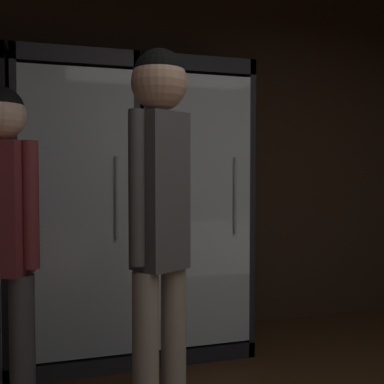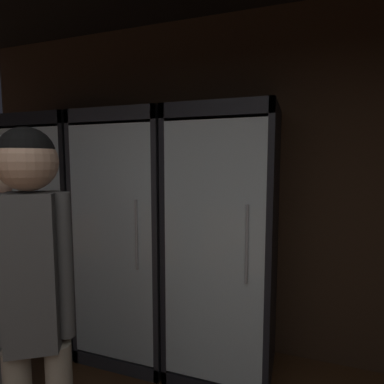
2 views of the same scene
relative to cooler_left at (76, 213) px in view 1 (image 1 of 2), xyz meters
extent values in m
cube|color=#382619|center=(1.23, 0.33, 0.42)|extent=(6.00, 0.06, 2.80)
cube|color=black|center=(-0.42, -0.05, 0.02)|extent=(0.04, 0.64, 2.00)
cube|color=#2B2B30|center=(0.00, 0.26, 0.02)|extent=(0.75, 0.04, 2.00)
cube|color=#2B2B30|center=(-0.36, -0.05, 0.02)|extent=(0.04, 0.64, 2.00)
cube|color=#2B2B30|center=(0.36, -0.05, 0.02)|extent=(0.04, 0.64, 2.00)
cube|color=#2B2B30|center=(0.00, -0.05, 0.97)|extent=(0.75, 0.64, 0.10)
cube|color=#2B2B30|center=(0.00, -0.05, -0.93)|extent=(0.75, 0.64, 0.10)
cube|color=white|center=(0.00, 0.23, 0.02)|extent=(0.67, 0.02, 1.76)
cube|color=silver|center=(0.00, -0.36, 0.02)|extent=(0.67, 0.02, 1.76)
cylinder|color=#B2B2B7|center=(0.22, -0.38, 0.12)|extent=(0.02, 0.02, 0.50)
cube|color=silver|center=(0.00, -0.05, -0.86)|extent=(0.65, 0.56, 0.02)
cylinder|color=brown|center=(-0.22, -0.08, -0.76)|extent=(0.06, 0.06, 0.18)
cylinder|color=brown|center=(-0.22, -0.08, -0.62)|extent=(0.02, 0.02, 0.08)
cylinder|color=beige|center=(-0.22, -0.08, -0.76)|extent=(0.06, 0.06, 0.06)
cylinder|color=#336B38|center=(0.00, -0.09, -0.74)|extent=(0.07, 0.07, 0.22)
cylinder|color=#336B38|center=(0.00, -0.09, -0.60)|extent=(0.02, 0.02, 0.06)
cylinder|color=white|center=(0.00, -0.09, -0.74)|extent=(0.07, 0.07, 0.06)
cylinder|color=black|center=(0.21, -0.03, -0.74)|extent=(0.07, 0.07, 0.22)
cylinder|color=black|center=(0.21, -0.03, -0.58)|extent=(0.03, 0.03, 0.09)
cylinder|color=#B2332D|center=(0.21, -0.03, -0.74)|extent=(0.08, 0.08, 0.06)
cube|color=silver|center=(0.00, -0.05, -0.42)|extent=(0.65, 0.56, 0.02)
cylinder|color=gray|center=(-0.24, -0.05, -0.31)|extent=(0.06, 0.06, 0.20)
cylinder|color=gray|center=(-0.24, -0.05, -0.16)|extent=(0.02, 0.02, 0.09)
cylinder|color=#B2332D|center=(-0.24, -0.05, -0.33)|extent=(0.07, 0.07, 0.07)
cylinder|color=gray|center=(-0.08, 0.00, -0.29)|extent=(0.07, 0.07, 0.24)
cylinder|color=gray|center=(-0.08, 0.00, -0.14)|extent=(0.02, 0.02, 0.06)
cylinder|color=tan|center=(-0.08, 0.00, -0.31)|extent=(0.07, 0.07, 0.09)
cylinder|color=brown|center=(0.09, -0.06, -0.31)|extent=(0.07, 0.07, 0.21)
cylinder|color=brown|center=(0.09, -0.06, -0.17)|extent=(0.02, 0.02, 0.07)
cylinder|color=beige|center=(0.09, -0.06, -0.31)|extent=(0.07, 0.07, 0.08)
cylinder|color=gray|center=(0.24, -0.09, -0.30)|extent=(0.06, 0.06, 0.23)
cylinder|color=gray|center=(0.24, -0.09, -0.13)|extent=(0.03, 0.03, 0.09)
cylinder|color=beige|center=(0.24, -0.09, -0.31)|extent=(0.07, 0.07, 0.08)
cube|color=silver|center=(0.00, -0.05, 0.02)|extent=(0.65, 0.56, 0.02)
cylinder|color=#9EAD99|center=(-0.25, -0.05, 0.12)|extent=(0.08, 0.08, 0.19)
cylinder|color=#9EAD99|center=(-0.25, -0.05, 0.25)|extent=(0.03, 0.03, 0.07)
cylinder|color=beige|center=(-0.25, -0.05, 0.12)|extent=(0.08, 0.08, 0.05)
cylinder|color=brown|center=(-0.09, -0.07, 0.12)|extent=(0.08, 0.08, 0.19)
cylinder|color=brown|center=(-0.09, -0.07, 0.25)|extent=(0.03, 0.03, 0.08)
cylinder|color=tan|center=(-0.09, -0.07, 0.13)|extent=(0.08, 0.08, 0.07)
cylinder|color=black|center=(0.08, -0.07, 0.13)|extent=(0.07, 0.07, 0.21)
cylinder|color=black|center=(0.08, -0.07, 0.27)|extent=(0.03, 0.03, 0.07)
cylinder|color=#B2332D|center=(0.08, -0.07, 0.13)|extent=(0.08, 0.08, 0.06)
cylinder|color=#336B38|center=(0.24, -0.06, 0.12)|extent=(0.07, 0.07, 0.19)
cylinder|color=#336B38|center=(0.24, -0.06, 0.26)|extent=(0.03, 0.03, 0.09)
cylinder|color=tan|center=(0.24, -0.06, 0.11)|extent=(0.08, 0.08, 0.05)
cube|color=silver|center=(0.00, -0.05, 0.45)|extent=(0.65, 0.56, 0.02)
cylinder|color=black|center=(-0.21, -0.02, 0.56)|extent=(0.07, 0.07, 0.21)
cylinder|color=black|center=(-0.21, -0.02, 0.70)|extent=(0.03, 0.03, 0.07)
cylinder|color=white|center=(-0.21, -0.02, 0.55)|extent=(0.07, 0.07, 0.07)
cylinder|color=#336B38|center=(0.00, -0.02, 0.57)|extent=(0.08, 0.08, 0.23)
cylinder|color=#336B38|center=(0.00, -0.02, 0.73)|extent=(0.03, 0.03, 0.08)
cylinder|color=#B2332D|center=(0.00, -0.02, 0.58)|extent=(0.08, 0.08, 0.06)
cylinder|color=#194723|center=(0.22, -0.01, 0.56)|extent=(0.07, 0.07, 0.19)
cylinder|color=#194723|center=(0.22, -0.01, 0.70)|extent=(0.03, 0.03, 0.10)
cylinder|color=white|center=(0.22, -0.01, 0.53)|extent=(0.07, 0.07, 0.07)
cube|color=black|center=(0.77, 0.26, 0.02)|extent=(0.75, 0.04, 2.00)
cube|color=black|center=(0.42, -0.05, 0.02)|extent=(0.04, 0.64, 2.00)
cube|color=black|center=(1.13, -0.05, 0.02)|extent=(0.04, 0.64, 2.00)
cube|color=black|center=(0.77, -0.05, 0.97)|extent=(0.75, 0.64, 0.10)
cube|color=black|center=(0.77, -0.05, -0.93)|extent=(0.75, 0.64, 0.10)
cube|color=white|center=(0.77, 0.23, 0.02)|extent=(0.67, 0.02, 1.76)
cube|color=silver|center=(0.77, -0.36, 0.02)|extent=(0.67, 0.02, 1.76)
cylinder|color=#B2B2B7|center=(1.00, -0.38, 0.12)|extent=(0.02, 0.02, 0.50)
cube|color=silver|center=(0.77, -0.05, -0.86)|extent=(0.65, 0.56, 0.02)
cylinder|color=#336B38|center=(0.56, -0.07, -0.75)|extent=(0.07, 0.07, 0.20)
cylinder|color=#336B38|center=(0.56, -0.07, -0.62)|extent=(0.02, 0.02, 0.06)
cylinder|color=white|center=(0.56, -0.07, -0.78)|extent=(0.08, 0.08, 0.06)
cylinder|color=#9EAD99|center=(0.78, -0.07, -0.76)|extent=(0.07, 0.07, 0.19)
cylinder|color=#9EAD99|center=(0.78, -0.07, -0.62)|extent=(0.03, 0.03, 0.09)
cylinder|color=#2D2D33|center=(0.78, -0.07, -0.78)|extent=(0.08, 0.08, 0.06)
cylinder|color=#336B38|center=(0.99, -0.06, -0.76)|extent=(0.07, 0.07, 0.18)
cylinder|color=#336B38|center=(0.99, -0.06, -0.63)|extent=(0.03, 0.03, 0.07)
cylinder|color=white|center=(0.99, -0.06, -0.77)|extent=(0.07, 0.07, 0.06)
cube|color=silver|center=(0.77, -0.05, -0.28)|extent=(0.65, 0.56, 0.02)
cylinder|color=gray|center=(0.61, -0.09, -0.17)|extent=(0.07, 0.07, 0.19)
cylinder|color=gray|center=(0.61, -0.09, -0.03)|extent=(0.03, 0.03, 0.09)
cylinder|color=#2D2D33|center=(0.61, -0.09, -0.19)|extent=(0.07, 0.07, 0.07)
cylinder|color=brown|center=(0.93, -0.03, -0.17)|extent=(0.06, 0.06, 0.20)
cylinder|color=brown|center=(0.93, -0.03, -0.02)|extent=(0.02, 0.02, 0.09)
cylinder|color=#2D2D33|center=(0.93, -0.03, -0.17)|extent=(0.07, 0.07, 0.05)
cube|color=silver|center=(0.77, -0.05, 0.31)|extent=(0.65, 0.56, 0.02)
cylinder|color=black|center=(0.55, -0.09, 0.43)|extent=(0.06, 0.06, 0.23)
cylinder|color=black|center=(0.55, -0.09, 0.58)|extent=(0.02, 0.02, 0.07)
cylinder|color=tan|center=(0.55, -0.09, 0.44)|extent=(0.06, 0.06, 0.07)
cylinder|color=#9EAD99|center=(0.78, -0.07, 0.41)|extent=(0.08, 0.08, 0.20)
cylinder|color=#9EAD99|center=(0.78, -0.07, 0.55)|extent=(0.03, 0.03, 0.08)
cylinder|color=white|center=(0.78, -0.07, 0.42)|extent=(0.08, 0.08, 0.06)
cylinder|color=#336B38|center=(1.00, 0.00, 0.42)|extent=(0.07, 0.07, 0.21)
cylinder|color=#336B38|center=(1.00, 0.00, 0.56)|extent=(0.03, 0.03, 0.08)
cylinder|color=tan|center=(1.00, 0.00, 0.40)|extent=(0.07, 0.07, 0.06)
cylinder|color=#4C4C4C|center=(-0.27, -1.02, -0.58)|extent=(0.11, 0.11, 0.79)
cube|color=brown|center=(-0.35, -0.98, 0.11)|extent=(0.27, 0.25, 0.59)
cylinder|color=brown|center=(-0.23, -1.04, 0.13)|extent=(0.07, 0.07, 0.56)
sphere|color=beige|center=(-0.35, -0.98, 0.52)|extent=(0.21, 0.21, 0.21)
sphere|color=black|center=(-0.35, -0.98, 0.55)|extent=(0.20, 0.20, 0.20)
cylinder|color=gray|center=(0.22, -1.37, -0.55)|extent=(0.11, 0.11, 0.85)
cylinder|color=gray|center=(0.35, -1.29, -0.55)|extent=(0.11, 0.11, 0.85)
cube|color=#4C4C4C|center=(0.29, -1.33, 0.19)|extent=(0.25, 0.24, 0.64)
cylinder|color=#4C4C4C|center=(0.18, -1.40, 0.21)|extent=(0.06, 0.06, 0.61)
cylinder|color=#4C4C4C|center=(0.39, -1.27, 0.21)|extent=(0.06, 0.06, 0.61)
sphere|color=tan|center=(0.29, -1.33, 0.63)|extent=(0.23, 0.23, 0.23)
sphere|color=black|center=(0.29, -1.33, 0.66)|extent=(0.21, 0.21, 0.21)
camera|label=1|loc=(-0.10, -3.14, 0.27)|focal=42.32mm
camera|label=2|loc=(1.28, -2.26, 0.64)|focal=28.87mm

